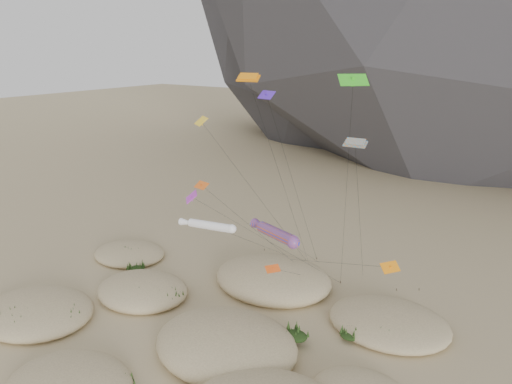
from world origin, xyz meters
TOP-DOWN VIEW (x-y plane):
  - ground at (0.00, 0.00)m, footprint 500.00×500.00m
  - dunes at (-0.71, 4.30)m, footprint 48.94×38.58m
  - dune_grass at (-0.95, 2.93)m, footprint 41.68×27.97m
  - kite_stakes at (2.09, 24.09)m, footprint 22.59×5.57m
  - rainbow_tube_kite at (4.61, 7.32)m, footprint 8.07×21.05m
  - white_tube_kite at (-3.91, 7.42)m, footprint 7.55×18.31m
  - orange_parafoil at (-3.86, 15.09)m, footprint 5.30×9.67m
  - multi_parafoil at (9.00, 15.44)m, footprint 3.42×10.91m
  - delta_kites at (0.14, 12.54)m, footprint 26.57×19.86m

SIDE VIEW (x-z plane):
  - ground at x=0.00m, z-range 0.00..0.00m
  - kite_stakes at x=2.09m, z-range 0.00..0.30m
  - dunes at x=-0.71m, z-range -1.22..2.67m
  - dune_grass at x=-0.95m, z-range 0.09..1.64m
  - white_tube_kite at x=-3.91m, z-range 4.80..15.90m
  - rainbow_tube_kite at x=4.61m, z-range 5.21..17.54m
  - delta_kites at x=0.14m, z-range 3.82..30.08m
  - multi_parafoil at x=9.00m, z-range 9.30..29.25m
  - orange_parafoil at x=-3.86m, z-range 12.21..38.21m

